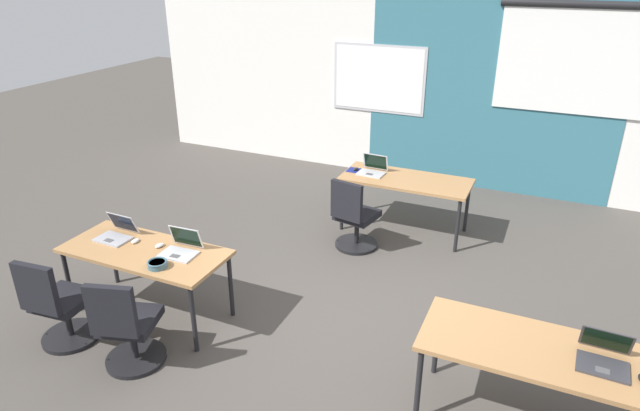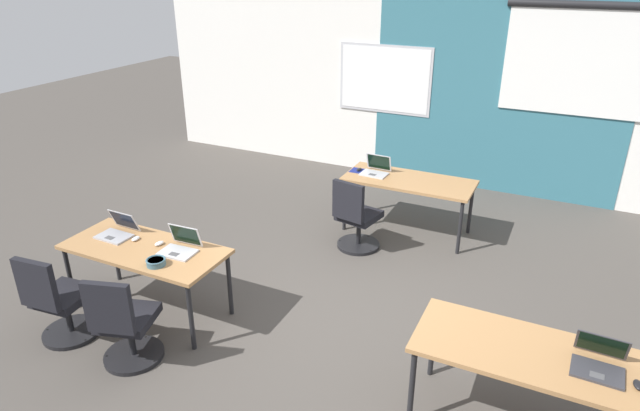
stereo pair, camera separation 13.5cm
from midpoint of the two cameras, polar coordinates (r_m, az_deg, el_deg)
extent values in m
plane|color=#47423D|center=(5.46, 1.18, -12.09)|extent=(24.00, 24.00, 0.00)
cube|color=silver|center=(8.63, 12.49, 11.41)|extent=(10.00, 0.20, 2.80)
cube|color=#336B7A|center=(8.42, 16.73, 10.65)|extent=(3.58, 0.01, 2.80)
cube|color=#B7B7BC|center=(8.76, 5.66, 12.93)|extent=(1.48, 0.02, 1.04)
cube|color=white|center=(8.76, 5.65, 12.92)|extent=(1.40, 0.02, 0.96)
cube|color=white|center=(8.23, 24.55, 13.29)|extent=(2.00, 0.02, 1.36)
cylinder|color=black|center=(8.15, 25.48, 18.30)|extent=(2.10, 0.10, 0.10)
cube|color=#A37547|center=(5.50, -18.41, -4.53)|extent=(1.60, 0.70, 0.04)
cylinder|color=black|center=(5.99, -25.19, -7.20)|extent=(0.04, 0.04, 0.68)
cylinder|color=black|center=(5.07, -13.74, -11.37)|extent=(0.04, 0.04, 0.68)
cylinder|color=black|center=(6.33, -21.24, -4.77)|extent=(0.04, 0.04, 0.68)
cylinder|color=black|center=(5.46, -9.95, -8.15)|extent=(0.04, 0.04, 0.68)
cube|color=#A37547|center=(4.29, 20.53, -13.81)|extent=(1.60, 0.70, 0.04)
cylinder|color=black|center=(4.34, 9.24, -17.98)|extent=(0.04, 0.04, 0.68)
cylinder|color=black|center=(4.79, 11.23, -13.45)|extent=(0.04, 0.04, 0.68)
cylinder|color=black|center=(4.81, 29.32, -16.47)|extent=(0.04, 0.04, 0.68)
cube|color=#A37547|center=(6.96, 8.35, 2.64)|extent=(1.60, 0.70, 0.04)
cylinder|color=black|center=(7.06, 1.72, 0.03)|extent=(0.04, 0.04, 0.68)
cylinder|color=black|center=(6.69, 13.51, -2.09)|extent=(0.04, 0.04, 0.68)
cylinder|color=black|center=(7.57, 3.47, 1.73)|extent=(0.04, 0.04, 0.68)
cylinder|color=black|center=(7.23, 14.48, -0.16)|extent=(0.04, 0.04, 0.68)
cube|color=#333338|center=(4.27, 26.41, -14.76)|extent=(0.34, 0.24, 0.02)
cube|color=#4C4C4F|center=(4.22, 26.41, -15.06)|extent=(0.09, 0.06, 0.00)
cube|color=#333338|center=(4.33, 26.74, -12.36)|extent=(0.33, 0.11, 0.21)
cube|color=black|center=(4.33, 26.74, -12.38)|extent=(0.30, 0.09, 0.18)
cube|color=#B7B7BC|center=(5.30, -15.18, -4.92)|extent=(0.34, 0.25, 0.02)
cube|color=#4C4C4F|center=(5.26, -15.52, -5.07)|extent=(0.09, 0.06, 0.00)
cube|color=#B7B7BC|center=(5.35, -14.42, -3.15)|extent=(0.33, 0.09, 0.21)
cube|color=black|center=(5.35, -14.45, -3.16)|extent=(0.30, 0.07, 0.19)
ellipsoid|color=silver|center=(5.49, -16.99, -3.99)|extent=(0.07, 0.11, 0.03)
cylinder|color=black|center=(5.30, -19.21, -14.73)|extent=(0.52, 0.52, 0.04)
cylinder|color=black|center=(5.19, -19.50, -13.08)|extent=(0.06, 0.06, 0.34)
cube|color=black|center=(5.07, -19.83, -11.18)|extent=(0.55, 0.55, 0.08)
cube|color=black|center=(4.74, -21.60, -10.18)|extent=(0.40, 0.17, 0.46)
sphere|color=black|center=(5.46, -18.16, -13.23)|extent=(0.04, 0.04, 0.04)
sphere|color=black|center=(5.16, -17.25, -15.58)|extent=(0.04, 0.04, 0.04)
sphere|color=black|center=(5.35, -21.76, -14.78)|extent=(0.04, 0.04, 0.04)
cube|color=#B7B7BC|center=(7.05, 4.75, 3.32)|extent=(0.34, 0.25, 0.02)
cube|color=#4C4C4F|center=(7.00, 4.59, 3.26)|extent=(0.09, 0.06, 0.00)
cube|color=#B7B7BC|center=(7.13, 5.24, 4.55)|extent=(0.33, 0.09, 0.21)
cube|color=black|center=(7.13, 5.22, 4.55)|extent=(0.30, 0.07, 0.19)
cube|color=navy|center=(7.16, 3.18, 3.65)|extent=(0.22, 0.19, 0.00)
ellipsoid|color=black|center=(7.15, 3.19, 3.79)|extent=(0.06, 0.10, 0.03)
cylinder|color=black|center=(6.80, 3.21, -4.02)|extent=(0.52, 0.52, 0.04)
cylinder|color=black|center=(6.71, 3.25, -2.59)|extent=(0.06, 0.06, 0.34)
cube|color=black|center=(6.62, 3.29, -0.97)|extent=(0.51, 0.51, 0.08)
cube|color=black|center=(6.31, 2.16, 0.45)|extent=(0.40, 0.13, 0.46)
sphere|color=black|center=(6.98, 4.22, -3.25)|extent=(0.04, 0.04, 0.04)
sphere|color=black|center=(6.65, 4.52, -4.76)|extent=(0.04, 0.04, 0.04)
sphere|color=black|center=(6.85, 1.31, -3.75)|extent=(0.04, 0.04, 0.04)
cube|color=#9E9EA3|center=(5.78, -21.31, -3.26)|extent=(0.34, 0.24, 0.02)
cube|color=#4C4C4F|center=(5.75, -21.69, -3.38)|extent=(0.09, 0.06, 0.00)
cube|color=#9E9EA3|center=(5.83, -20.38, -1.67)|extent=(0.33, 0.10, 0.21)
cube|color=black|center=(5.82, -20.42, -1.67)|extent=(0.30, 0.09, 0.18)
ellipsoid|color=silver|center=(5.65, -19.27, -3.49)|extent=(0.07, 0.10, 0.03)
cylinder|color=black|center=(5.78, -24.96, -12.17)|extent=(0.52, 0.52, 0.04)
cylinder|color=black|center=(5.68, -25.29, -10.61)|extent=(0.06, 0.06, 0.34)
cube|color=black|center=(5.57, -25.68, -8.82)|extent=(0.48, 0.48, 0.08)
cube|color=black|center=(5.30, -28.01, -7.65)|extent=(0.40, 0.10, 0.46)
sphere|color=black|center=(5.92, -23.45, -10.97)|extent=(0.04, 0.04, 0.04)
sphere|color=black|center=(5.61, -23.73, -13.14)|extent=(0.04, 0.04, 0.04)
sphere|color=black|center=(5.89, -27.06, -11.93)|extent=(0.04, 0.04, 0.04)
cylinder|color=#3D6070|center=(5.15, -17.23, -5.88)|extent=(0.17, 0.17, 0.05)
torus|color=#3D6070|center=(5.13, -17.26, -5.61)|extent=(0.18, 0.18, 0.02)
cylinder|color=gold|center=(5.14, -17.26, -5.67)|extent=(0.14, 0.14, 0.01)
camera|label=1|loc=(0.07, -90.69, -0.31)|focal=30.87mm
camera|label=2|loc=(0.07, 89.31, 0.31)|focal=30.87mm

